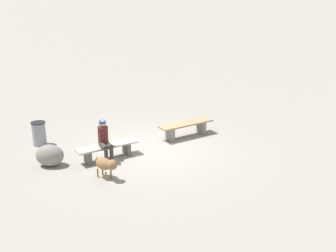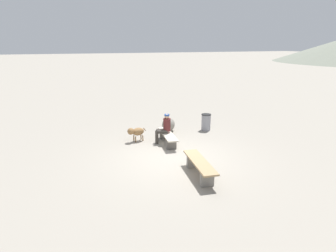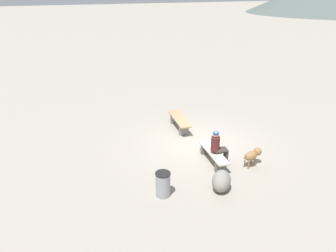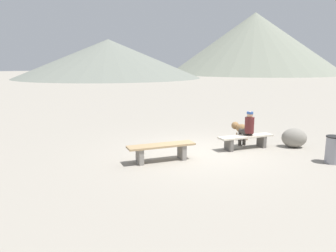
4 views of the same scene
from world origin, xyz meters
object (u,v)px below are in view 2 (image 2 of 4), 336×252
object	(u,v)px
bench_right	(168,136)
boulder	(168,125)
seated_person	(164,127)
trash_bin	(206,122)
dog	(136,132)
bench_left	(200,166)

from	to	relation	value
bench_right	boulder	world-z (taller)	boulder
bench_right	seated_person	size ratio (longest dim) A/B	1.57
trash_bin	dog	bearing A→B (deg)	95.41
bench_right	boulder	distance (m)	1.60
boulder	dog	bearing A→B (deg)	114.20
seated_person	boulder	world-z (taller)	seated_person
bench_left	seated_person	world-z (taller)	seated_person
dog	trash_bin	xyz separation A→B (m)	(0.32, -3.34, -0.03)
trash_bin	boulder	size ratio (longest dim) A/B	0.97
seated_person	dog	distance (m)	1.17
dog	trash_bin	world-z (taller)	trash_bin
dog	boulder	bearing A→B (deg)	-165.90
bench_right	trash_bin	world-z (taller)	trash_bin
trash_bin	boulder	distance (m)	1.71
seated_person	boulder	bearing A→B (deg)	-15.75
dog	boulder	distance (m)	1.85
bench_left	boulder	size ratio (longest dim) A/B	2.49
bench_left	seated_person	distance (m)	3.08
trash_bin	bench_left	bearing A→B (deg)	148.85
bench_left	trash_bin	bearing A→B (deg)	-23.33
trash_bin	boulder	xyz separation A→B (m)	(0.44, 1.65, -0.07)
bench_left	dog	distance (m)	3.77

